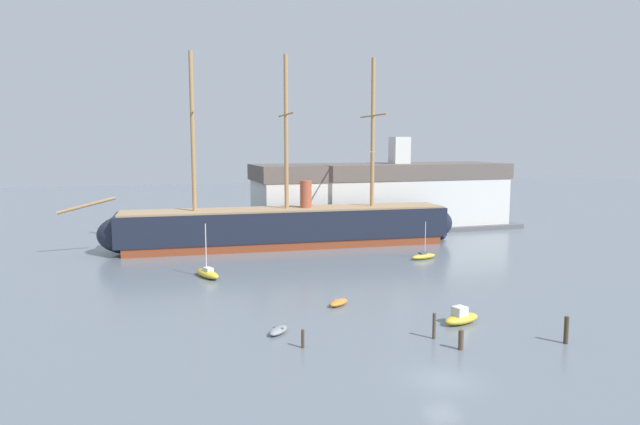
% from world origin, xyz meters
% --- Properties ---
extents(ground_plane, '(400.00, 400.00, 0.00)m').
position_xyz_m(ground_plane, '(0.00, 0.00, 0.00)').
color(ground_plane, slate).
extents(tall_ship, '(61.97, 14.28, 29.79)m').
position_xyz_m(tall_ship, '(2.57, 52.81, 3.25)').
color(tall_ship, brown).
rests_on(tall_ship, ground).
extents(dinghy_foreground_left, '(2.52, 2.62, 0.60)m').
position_xyz_m(dinghy_foreground_left, '(-8.56, 12.90, 0.30)').
color(dinghy_foreground_left, gray).
rests_on(dinghy_foreground_left, ground).
extents(motorboat_foreground_right, '(4.21, 2.64, 1.64)m').
position_xyz_m(motorboat_foreground_right, '(7.94, 10.46, 0.58)').
color(motorboat_foreground_right, gold).
rests_on(motorboat_foreground_right, ground).
extents(dinghy_near_centre, '(2.85, 2.54, 0.63)m').
position_xyz_m(dinghy_near_centre, '(-0.73, 19.34, 0.32)').
color(dinghy_near_centre, orange).
rests_on(dinghy_near_centre, ground).
extents(sailboat_alongside_bow, '(3.17, 5.32, 6.64)m').
position_xyz_m(sailboat_alongside_bow, '(-11.93, 35.60, 0.56)').
color(sailboat_alongside_bow, gold).
rests_on(sailboat_alongside_bow, ground).
extents(sailboat_alongside_stern, '(4.28, 2.13, 5.34)m').
position_xyz_m(sailboat_alongside_stern, '(18.57, 37.42, 0.45)').
color(sailboat_alongside_stern, gold).
rests_on(sailboat_alongside_stern, ground).
extents(motorboat_far_right, '(1.83, 3.79, 1.54)m').
position_xyz_m(motorboat_far_right, '(29.48, 52.41, 0.54)').
color(motorboat_far_right, '#1E284C').
rests_on(motorboat_far_right, ground).
extents(motorboat_distant_centre, '(3.60, 2.58, 1.40)m').
position_xyz_m(motorboat_distant_centre, '(3.71, 61.54, 0.49)').
color(motorboat_distant_centre, gold).
rests_on(motorboat_distant_centre, ground).
extents(mooring_piling_nearest, '(0.26, 0.26, 1.50)m').
position_xyz_m(mooring_piling_nearest, '(-7.50, 8.98, 0.75)').
color(mooring_piling_nearest, '#423323').
rests_on(mooring_piling_nearest, ground).
extents(mooring_piling_left_pair, '(0.37, 0.37, 2.28)m').
position_xyz_m(mooring_piling_left_pair, '(13.34, 3.32, 1.14)').
color(mooring_piling_left_pair, '#423323').
rests_on(mooring_piling_left_pair, ground).
extents(mooring_piling_right_pair, '(0.28, 0.28, 2.20)m').
position_xyz_m(mooring_piling_right_pair, '(3.60, 7.68, 1.10)').
color(mooring_piling_right_pair, '#4C3D2D').
rests_on(mooring_piling_right_pair, ground).
extents(mooring_piling_midwater, '(0.41, 0.41, 1.61)m').
position_xyz_m(mooring_piling_midwater, '(4.37, 4.75, 0.80)').
color(mooring_piling_midwater, '#4C3D2D').
rests_on(mooring_piling_midwater, ground).
extents(dockside_warehouse_right, '(52.59, 16.94, 17.49)m').
position_xyz_m(dockside_warehouse_right, '(24.62, 65.93, 6.20)').
color(dockside_warehouse_right, '#565659').
rests_on(dockside_warehouse_right, ground).
extents(seagull_in_flight, '(1.41, 0.41, 0.14)m').
position_xyz_m(seagull_in_flight, '(7.39, 30.68, 15.31)').
color(seagull_in_flight, silver).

